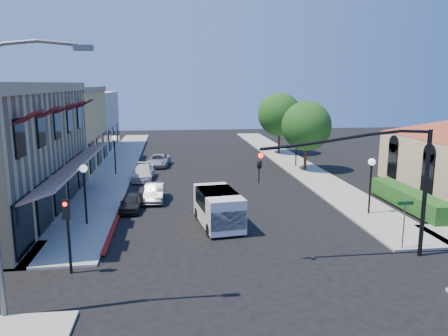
{
  "coord_description": "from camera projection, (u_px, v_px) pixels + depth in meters",
  "views": [
    {
      "loc": [
        -3.62,
        -16.76,
        8.04
      ],
      "look_at": [
        -0.19,
        11.0,
        2.6
      ],
      "focal_mm": 35.0,
      "sensor_mm": 36.0,
      "label": 1
    }
  ],
  "objects": [
    {
      "name": "parked_car_a",
      "position": [
        131.0,
        202.0,
        27.92
      ],
      "size": [
        1.54,
        3.27,
        1.08
      ],
      "primitive_type": "imported",
      "rotation": [
        0.0,
        0.0,
        -0.08
      ],
      "color": "black",
      "rests_on": "ground"
    },
    {
      "name": "lamppost_left_near",
      "position": [
        84.0,
        179.0,
        24.55
      ],
      "size": [
        0.44,
        0.44,
        3.57
      ],
      "color": "black",
      "rests_on": "ground"
    },
    {
      "name": "sidewalk_right",
      "position": [
        290.0,
        161.0,
        45.65
      ],
      "size": [
        3.5,
        50.0,
        0.12
      ],
      "primitive_type": "cube",
      "color": "gray",
      "rests_on": "ground"
    },
    {
      "name": "lamppost_right_far",
      "position": [
        297.0,
        139.0,
        42.18
      ],
      "size": [
        0.44,
        0.44,
        3.57
      ],
      "color": "black",
      "rests_on": "ground"
    },
    {
      "name": "parked_car_b",
      "position": [
        155.0,
        192.0,
        30.27
      ],
      "size": [
        1.38,
        3.68,
        1.2
      ],
      "primitive_type": "imported",
      "rotation": [
        0.0,
        0.0,
        -0.03
      ],
      "color": "gray",
      "rests_on": "ground"
    },
    {
      "name": "sidewalk_left",
      "position": [
        119.0,
        165.0,
        43.54
      ],
      "size": [
        3.5,
        50.0,
        0.12
      ],
      "primitive_type": "cube",
      "color": "gray",
      "rests_on": "ground"
    },
    {
      "name": "yellow_stucco_building",
      "position": [
        43.0,
        129.0,
        41.03
      ],
      "size": [
        10.0,
        12.0,
        7.6
      ],
      "primitive_type": "cube",
      "color": "#D7B361",
      "rests_on": "ground"
    },
    {
      "name": "secondary_signal",
      "position": [
        67.0,
        222.0,
        18.26
      ],
      "size": [
        0.28,
        0.42,
        3.32
      ],
      "color": "black",
      "rests_on": "ground"
    },
    {
      "name": "parked_car_c",
      "position": [
        143.0,
        173.0,
        36.94
      ],
      "size": [
        1.95,
        4.3,
        1.22
      ],
      "primitive_type": "imported",
      "rotation": [
        0.0,
        0.0,
        -0.06
      ],
      "color": "silver",
      "rests_on": "ground"
    },
    {
      "name": "lamppost_right_near",
      "position": [
        371.0,
        172.0,
        26.6
      ],
      "size": [
        0.44,
        0.44,
        3.57
      ],
      "color": "black",
      "rests_on": "ground"
    },
    {
      "name": "lamppost_left_far",
      "position": [
        114.0,
        145.0,
        38.18
      ],
      "size": [
        0.44,
        0.44,
        3.57
      ],
      "color": "black",
      "rests_on": "ground"
    },
    {
      "name": "pink_stucco_building",
      "position": [
        71.0,
        121.0,
        52.78
      ],
      "size": [
        10.0,
        12.0,
        7.0
      ],
      "primitive_type": "cube",
      "color": "beige",
      "rests_on": "ground"
    },
    {
      "name": "white_van",
      "position": [
        219.0,
        206.0,
        24.77
      ],
      "size": [
        2.58,
        4.81,
        2.03
      ],
      "color": "silver",
      "rests_on": "ground"
    },
    {
      "name": "ground",
      "position": [
        261.0,
        278.0,
        18.3
      ],
      "size": [
        120.0,
        120.0,
        0.0
      ],
      "primitive_type": "plane",
      "color": "black",
      "rests_on": "ground"
    },
    {
      "name": "signal_mast_arm",
      "position": [
        383.0,
        172.0,
        19.68
      ],
      "size": [
        8.01,
        0.39,
        6.0
      ],
      "color": "black",
      "rests_on": "ground"
    },
    {
      "name": "cobra_streetlight",
      "position": [
        1.0,
        170.0,
        14.24
      ],
      "size": [
        3.6,
        0.25,
        9.31
      ],
      "color": "#595B5E",
      "rests_on": "ground"
    },
    {
      "name": "street_tree_a",
      "position": [
        306.0,
        126.0,
        39.99
      ],
      "size": [
        4.56,
        4.56,
        6.48
      ],
      "color": "black",
      "rests_on": "ground"
    },
    {
      "name": "hedge",
      "position": [
        408.0,
        209.0,
        28.48
      ],
      "size": [
        1.4,
        8.0,
        1.1
      ],
      "primitive_type": "cube",
      "color": "#1B4D16",
      "rests_on": "ground"
    },
    {
      "name": "parked_car_d",
      "position": [
        159.0,
        160.0,
        42.94
      ],
      "size": [
        2.46,
        4.42,
        1.17
      ],
      "primitive_type": "imported",
      "rotation": [
        0.0,
        0.0,
        -0.13
      ],
      "color": "#B6B8BC",
      "rests_on": "ground"
    },
    {
      "name": "street_name_sign",
      "position": [
        404.0,
        217.0,
        21.02
      ],
      "size": [
        0.8,
        0.06,
        2.5
      ],
      "color": "#595B5E",
      "rests_on": "ground"
    },
    {
      "name": "curb_red_strip",
      "position": [
        115.0,
        225.0,
        25.26
      ],
      "size": [
        0.25,
        10.0,
        0.06
      ],
      "primitive_type": "cube",
      "color": "maroon",
      "rests_on": "ground"
    },
    {
      "name": "street_tree_b",
      "position": [
        280.0,
        115.0,
        49.67
      ],
      "size": [
        4.94,
        4.94,
        7.02
      ],
      "color": "black",
      "rests_on": "ground"
    }
  ]
}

